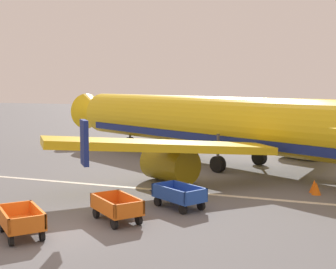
{
  "coord_description": "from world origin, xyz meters",
  "views": [
    {
      "loc": [
        10.57,
        -14.7,
        5.82
      ],
      "look_at": [
        0.71,
        11.83,
        2.8
      ],
      "focal_mm": 49.58,
      "sensor_mm": 36.0,
      "label": 1
    }
  ],
  "objects_px": {
    "baggage_cart_third_in_row": "(21,221)",
    "traffic_cone_by_carts": "(314,186)",
    "baggage_cart_far_end": "(179,196)",
    "airplane": "(224,124)",
    "traffic_cone_near_plane": "(316,189)",
    "baggage_cart_fourth_in_row": "(117,207)"
  },
  "relations": [
    {
      "from": "baggage_cart_third_in_row",
      "to": "traffic_cone_by_carts",
      "type": "relative_size",
      "value": 4.51
    },
    {
      "from": "baggage_cart_third_in_row",
      "to": "baggage_cart_far_end",
      "type": "bearing_deg",
      "value": 54.1
    },
    {
      "from": "airplane",
      "to": "baggage_cart_third_in_row",
      "type": "relative_size",
      "value": 10.87
    },
    {
      "from": "airplane",
      "to": "traffic_cone_by_carts",
      "type": "xyz_separation_m",
      "value": [
        6.6,
        -6.55,
        -2.7
      ]
    },
    {
      "from": "baggage_cart_far_end",
      "to": "traffic_cone_near_plane",
      "type": "height_order",
      "value": "baggage_cart_far_end"
    },
    {
      "from": "baggage_cart_third_in_row",
      "to": "baggage_cart_far_end",
      "type": "height_order",
      "value": "same"
    },
    {
      "from": "baggage_cart_far_end",
      "to": "traffic_cone_near_plane",
      "type": "distance_m",
      "value": 7.88
    },
    {
      "from": "airplane",
      "to": "baggage_cart_third_in_row",
      "type": "bearing_deg",
      "value": -101.32
    },
    {
      "from": "baggage_cart_fourth_in_row",
      "to": "baggage_cart_far_end",
      "type": "distance_m",
      "value": 3.47
    },
    {
      "from": "traffic_cone_by_carts",
      "to": "baggage_cart_far_end",
      "type": "bearing_deg",
      "value": -136.46
    },
    {
      "from": "baggage_cart_third_in_row",
      "to": "baggage_cart_fourth_in_row",
      "type": "height_order",
      "value": "same"
    },
    {
      "from": "baggage_cart_third_in_row",
      "to": "baggage_cart_far_end",
      "type": "relative_size",
      "value": 0.93
    },
    {
      "from": "baggage_cart_fourth_in_row",
      "to": "airplane",
      "type": "bearing_deg",
      "value": 85.96
    },
    {
      "from": "traffic_cone_by_carts",
      "to": "traffic_cone_near_plane",
      "type": "bearing_deg",
      "value": -74.53
    },
    {
      "from": "airplane",
      "to": "traffic_cone_near_plane",
      "type": "relative_size",
      "value": 52.0
    },
    {
      "from": "airplane",
      "to": "baggage_cart_far_end",
      "type": "xyz_separation_m",
      "value": [
        0.73,
        -12.13,
        -2.45
      ]
    },
    {
      "from": "baggage_cart_far_end",
      "to": "baggage_cart_third_in_row",
      "type": "bearing_deg",
      "value": -125.9
    },
    {
      "from": "baggage_cart_far_end",
      "to": "traffic_cone_by_carts",
      "type": "distance_m",
      "value": 8.1
    },
    {
      "from": "baggage_cart_fourth_in_row",
      "to": "baggage_cart_far_end",
      "type": "xyz_separation_m",
      "value": [
        1.8,
        2.97,
        0.0
      ]
    },
    {
      "from": "baggage_cart_far_end",
      "to": "traffic_cone_near_plane",
      "type": "relative_size",
      "value": 5.16
    },
    {
      "from": "baggage_cart_fourth_in_row",
      "to": "traffic_cone_by_carts",
      "type": "height_order",
      "value": "baggage_cart_fourth_in_row"
    },
    {
      "from": "baggage_cart_fourth_in_row",
      "to": "baggage_cart_third_in_row",
      "type": "bearing_deg",
      "value": -129.95
    }
  ]
}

